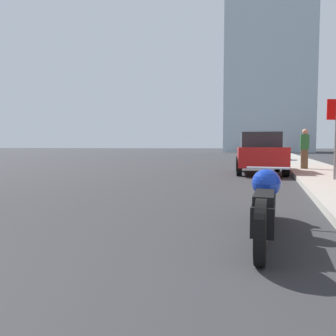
% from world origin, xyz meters
% --- Properties ---
extents(sidewalk, '(2.29, 240.00, 0.15)m').
position_xyz_m(sidewalk, '(4.68, 40.00, 0.07)').
color(sidewalk, '#9E998E').
rests_on(sidewalk, ground_plane).
extents(motorcycle, '(0.62, 2.72, 0.83)m').
position_xyz_m(motorcycle, '(2.61, 4.10, 0.41)').
color(motorcycle, black).
rests_on(motorcycle, ground_plane).
extents(parked_car_red, '(2.19, 4.04, 1.69)m').
position_xyz_m(parked_car_red, '(2.30, 13.81, 0.85)').
color(parked_car_red, red).
rests_on(parked_car_red, ground_plane).
extents(parked_car_black, '(2.13, 4.72, 1.68)m').
position_xyz_m(parked_car_black, '(2.51, 25.70, 0.84)').
color(parked_car_black, black).
rests_on(parked_car_black, ground_plane).
extents(parked_car_silver, '(2.08, 4.17, 1.62)m').
position_xyz_m(parked_car_silver, '(2.21, 37.58, 0.81)').
color(parked_car_silver, '#BCBCC1').
rests_on(parked_car_silver, ground_plane).
extents(parked_car_blue, '(2.07, 4.26, 1.56)m').
position_xyz_m(parked_car_blue, '(2.28, 49.36, 0.79)').
color(parked_car_blue, '#1E3899').
rests_on(parked_car_blue, ground_plane).
extents(parked_car_yellow, '(1.91, 4.01, 1.65)m').
position_xyz_m(parked_car_yellow, '(2.44, 60.17, 0.83)').
color(parked_car_yellow, gold).
rests_on(parked_car_yellow, ground_plane).
extents(stop_sign, '(0.57, 0.26, 2.35)m').
position_xyz_m(stop_sign, '(4.53, 10.53, 1.75)').
color(stop_sign, slate).
rests_on(stop_sign, sidewalk).
extents(pedestrian, '(0.36, 0.24, 1.74)m').
position_xyz_m(pedestrian, '(4.16, 15.39, 1.05)').
color(pedestrian, brown).
rests_on(pedestrian, sidewalk).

